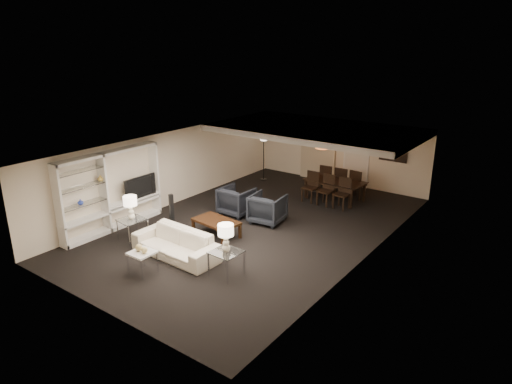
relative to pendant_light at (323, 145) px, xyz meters
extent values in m
plane|color=black|center=(-0.30, -3.50, -1.92)|extent=(11.00, 11.00, 0.00)
cube|color=silver|center=(-0.30, -3.50, 0.58)|extent=(7.00, 11.00, 0.02)
cube|color=beige|center=(-0.30, 2.00, -0.67)|extent=(7.00, 0.02, 2.50)
cube|color=beige|center=(-0.30, -9.00, -0.67)|extent=(7.00, 0.02, 2.50)
cube|color=beige|center=(-3.80, -3.50, -0.67)|extent=(0.02, 11.00, 2.50)
cube|color=beige|center=(3.20, -3.50, -0.67)|extent=(0.02, 11.00, 2.50)
cube|color=silver|center=(-0.30, 0.00, 0.48)|extent=(7.00, 4.00, 0.20)
cube|color=beige|center=(-1.20, 1.92, -0.72)|extent=(1.50, 0.12, 2.40)
cube|color=silver|center=(0.40, 1.97, -0.87)|extent=(0.90, 0.05, 2.10)
cube|color=#142D38|center=(1.80, 1.96, -0.37)|extent=(0.95, 0.04, 0.65)
cylinder|color=#D8591E|center=(0.00, 0.00, 0.00)|extent=(0.52, 0.52, 0.24)
imported|color=beige|center=(-0.82, -6.31, -1.57)|extent=(2.44, 1.01, 0.71)
imported|color=black|center=(-1.42, -3.01, -1.47)|extent=(0.96, 0.99, 0.90)
imported|color=black|center=(-0.22, -3.01, -1.47)|extent=(1.08, 1.10, 0.90)
sphere|color=tan|center=(-0.92, -7.41, -1.28)|extent=(0.18, 0.18, 0.18)
sphere|color=#DCC374|center=(-0.72, -7.41, -1.29)|extent=(0.15, 0.15, 0.15)
imported|color=black|center=(-3.58, -5.16, -0.84)|extent=(1.15, 0.15, 0.66)
imported|color=#293FB2|center=(-3.61, -7.12, -0.78)|extent=(0.16, 0.16, 0.17)
imported|color=gold|center=(-3.61, -6.41, -0.27)|extent=(0.17, 0.17, 0.18)
cube|color=black|center=(-2.32, -4.99, -1.41)|extent=(0.14, 0.14, 1.03)
imported|color=black|center=(0.49, 0.05, -1.57)|extent=(2.07, 1.25, 0.70)
camera|label=1|loc=(7.18, -13.76, 3.47)|focal=32.00mm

